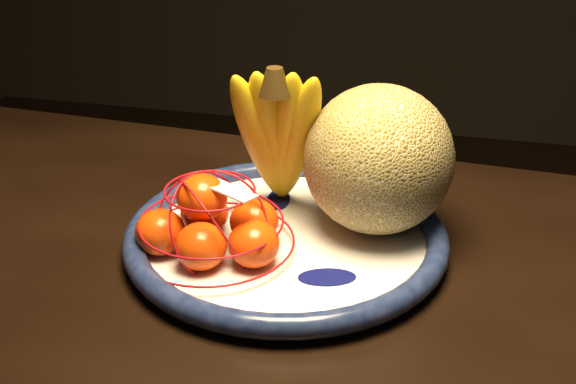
% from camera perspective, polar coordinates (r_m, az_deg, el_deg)
% --- Properties ---
extents(dining_table, '(1.47, 0.94, 0.71)m').
position_cam_1_polar(dining_table, '(0.82, -1.87, -12.96)').
color(dining_table, black).
rests_on(dining_table, ground).
extents(fruit_bowl, '(0.38, 0.38, 0.03)m').
position_cam_1_polar(fruit_bowl, '(0.86, -0.16, -3.56)').
color(fruit_bowl, white).
rests_on(fruit_bowl, dining_table).
extents(cantaloupe, '(0.18, 0.18, 0.18)m').
position_cam_1_polar(cantaloupe, '(0.85, 7.15, 2.57)').
color(cantaloupe, olive).
rests_on(cantaloupe, fruit_bowl).
extents(banana_bunch, '(0.14, 0.14, 0.22)m').
position_cam_1_polar(banana_bunch, '(0.87, -0.75, 4.79)').
color(banana_bunch, yellow).
rests_on(banana_bunch, fruit_bowl).
extents(mandarin_bag, '(0.22, 0.22, 0.12)m').
position_cam_1_polar(mandarin_bag, '(0.82, -6.00, -2.66)').
color(mandarin_bag, '#FF3901').
rests_on(mandarin_bag, fruit_bowl).
extents(price_tag, '(0.08, 0.05, 0.01)m').
position_cam_1_polar(price_tag, '(0.79, -5.01, 0.29)').
color(price_tag, white).
rests_on(price_tag, mandarin_bag).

